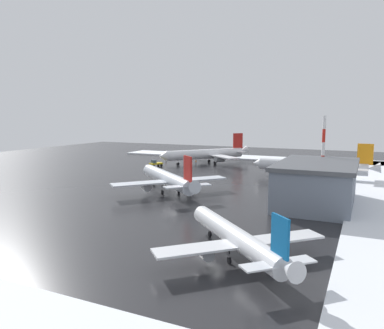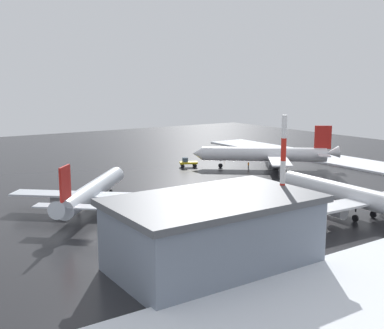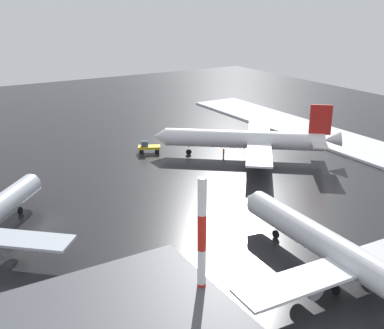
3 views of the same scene
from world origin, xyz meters
TOP-DOWN VIEW (x-y plane):
  - ground_plane at (0.00, 0.00)m, footprint 240.00×240.00m
  - snow_bank_right at (67.00, 0.00)m, footprint 14.00×116.00m
  - airplane_parked_portside at (42.73, 9.59)m, footprint 31.47×28.24m
  - airplane_distant_tail at (24.60, -31.44)m, footprint 29.54×35.66m
  - pushback_tug at (26.79, 22.59)m, footprint 5.10×4.03m
  - ground_crew_beside_wing at (38.73, 12.24)m, footprint 0.36×0.36m
  - ground_crew_near_tug at (42.07, 26.79)m, footprint 0.36×0.36m
  - antenna_mast at (3.47, -35.83)m, footprint 0.70×0.70m

SIDE VIEW (x-z plane):
  - ground_plane at x=0.00m, z-range 0.00..0.00m
  - snow_bank_right at x=67.00m, z-range 0.00..0.52m
  - ground_crew_beside_wing at x=38.73m, z-range 0.12..1.83m
  - ground_crew_near_tug at x=42.07m, z-range 0.12..1.83m
  - pushback_tug at x=26.79m, z-range 0.03..2.53m
  - airplane_distant_tail at x=24.60m, z-range -1.80..8.80m
  - airplane_parked_portside at x=42.73m, z-range -1.89..9.28m
  - antenna_mast at x=3.47m, z-range 0.00..18.09m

